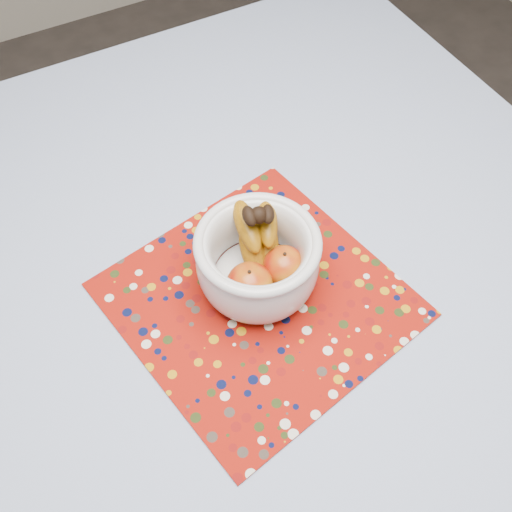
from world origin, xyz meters
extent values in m
plane|color=#2D2826|center=(0.00, 0.00, 0.00)|extent=(4.00, 4.00, 0.00)
cube|color=brown|center=(0.00, 0.00, 0.73)|extent=(1.20, 1.20, 0.04)
cylinder|color=brown|center=(0.53, 0.53, 0.35)|extent=(0.06, 0.06, 0.71)
cylinder|color=brown|center=(0.62, -0.23, 0.21)|extent=(0.04, 0.04, 0.42)
cylinder|color=brown|center=(0.66, 0.10, 0.21)|extent=(0.04, 0.04, 0.42)
cube|color=#6578A9|center=(0.00, 0.00, 0.76)|extent=(1.32, 1.32, 0.01)
cube|color=maroon|center=(0.00, -0.06, 0.76)|extent=(0.47, 0.47, 0.00)
cylinder|color=silver|center=(0.01, -0.03, 0.77)|extent=(0.09, 0.09, 0.01)
cylinder|color=silver|center=(0.01, -0.03, 0.78)|extent=(0.14, 0.14, 0.01)
torus|color=silver|center=(0.01, -0.03, 0.87)|extent=(0.19, 0.19, 0.02)
ellipsoid|color=maroon|center=(-0.01, -0.06, 0.82)|extent=(0.07, 0.07, 0.06)
ellipsoid|color=maroon|center=(0.05, -0.05, 0.81)|extent=(0.07, 0.07, 0.06)
sphere|color=black|center=(0.03, 0.00, 0.89)|extent=(0.03, 0.03, 0.03)
camera|label=1|loc=(-0.23, -0.48, 1.56)|focal=42.00mm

